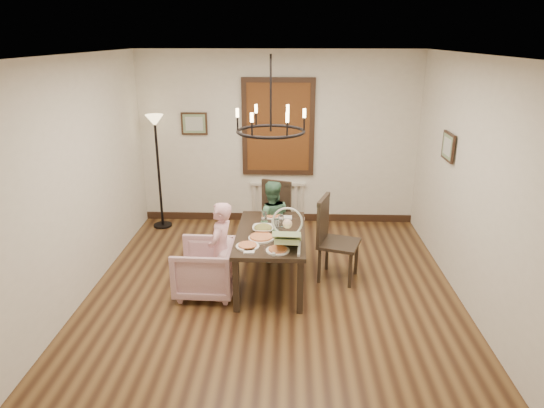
# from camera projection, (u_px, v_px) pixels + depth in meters

# --- Properties ---
(room_shell) EXTENTS (4.51, 5.00, 2.81)m
(room_shell) POSITION_uv_depth(u_px,v_px,m) (274.00, 175.00, 5.83)
(room_shell) COLOR brown
(room_shell) RESTS_ON ground
(dining_table) EXTENTS (0.85, 1.50, 0.70)m
(dining_table) POSITION_uv_depth(u_px,v_px,m) (271.00, 238.00, 5.99)
(dining_table) COLOR black
(dining_table) RESTS_ON room_shell
(chair_far) EXTENTS (0.57, 0.57, 1.02)m
(chair_far) POSITION_uv_depth(u_px,v_px,m) (271.00, 218.00, 6.97)
(chair_far) COLOR black
(chair_far) RESTS_ON room_shell
(chair_right) EXTENTS (0.61, 0.61, 1.10)m
(chair_right) POSITION_uv_depth(u_px,v_px,m) (339.00, 239.00, 6.14)
(chair_right) COLOR black
(chair_right) RESTS_ON room_shell
(armchair) EXTENTS (0.74, 0.72, 0.65)m
(armchair) POSITION_uv_depth(u_px,v_px,m) (205.00, 269.00, 5.85)
(armchair) COLOR #D9A6B7
(armchair) RESTS_ON room_shell
(elderly_woman) EXTENTS (0.33, 0.41, 1.00)m
(elderly_woman) POSITION_uv_depth(u_px,v_px,m) (221.00, 259.00, 5.70)
(elderly_woman) COLOR #EAA5B0
(elderly_woman) RESTS_ON room_shell
(seated_man) EXTENTS (0.51, 0.42, 0.96)m
(seated_man) POSITION_uv_depth(u_px,v_px,m) (271.00, 228.00, 6.68)
(seated_man) COLOR #477758
(seated_man) RESTS_ON room_shell
(baby_bouncer) EXTENTS (0.39, 0.52, 0.33)m
(baby_bouncer) POSITION_uv_depth(u_px,v_px,m) (287.00, 235.00, 5.46)
(baby_bouncer) COLOR #CCEFA5
(baby_bouncer) RESTS_ON dining_table
(salad_bowl) EXTENTS (0.32, 0.32, 0.08)m
(salad_bowl) POSITION_uv_depth(u_px,v_px,m) (263.00, 229.00, 5.97)
(salad_bowl) COLOR white
(salad_bowl) RESTS_ON dining_table
(pizza_platter) EXTENTS (0.31, 0.31, 0.04)m
(pizza_platter) POSITION_uv_depth(u_px,v_px,m) (261.00, 237.00, 5.75)
(pizza_platter) COLOR tan
(pizza_platter) RESTS_ON dining_table
(drinking_glass) EXTENTS (0.07, 0.07, 0.14)m
(drinking_glass) POSITION_uv_depth(u_px,v_px,m) (277.00, 224.00, 6.01)
(drinking_glass) COLOR silver
(drinking_glass) RESTS_ON dining_table
(window_blinds) EXTENTS (1.00, 0.03, 1.40)m
(window_blinds) POSITION_uv_depth(u_px,v_px,m) (278.00, 127.00, 7.74)
(window_blinds) COLOR brown
(window_blinds) RESTS_ON room_shell
(radiator) EXTENTS (0.92, 0.12, 0.62)m
(radiator) POSITION_uv_depth(u_px,v_px,m) (278.00, 201.00, 8.17)
(radiator) COLOR silver
(radiator) RESTS_ON room_shell
(picture_back) EXTENTS (0.42, 0.03, 0.36)m
(picture_back) POSITION_uv_depth(u_px,v_px,m) (194.00, 124.00, 7.78)
(picture_back) COLOR black
(picture_back) RESTS_ON room_shell
(picture_right) EXTENTS (0.03, 0.42, 0.36)m
(picture_right) POSITION_uv_depth(u_px,v_px,m) (448.00, 147.00, 6.17)
(picture_right) COLOR black
(picture_right) RESTS_ON room_shell
(floor_lamp) EXTENTS (0.30, 0.30, 1.80)m
(floor_lamp) POSITION_uv_depth(u_px,v_px,m) (159.00, 174.00, 7.74)
(floor_lamp) COLOR black
(floor_lamp) RESTS_ON room_shell
(chandelier) EXTENTS (0.80, 0.80, 0.04)m
(chandelier) POSITION_uv_depth(u_px,v_px,m) (271.00, 131.00, 5.55)
(chandelier) COLOR black
(chandelier) RESTS_ON room_shell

